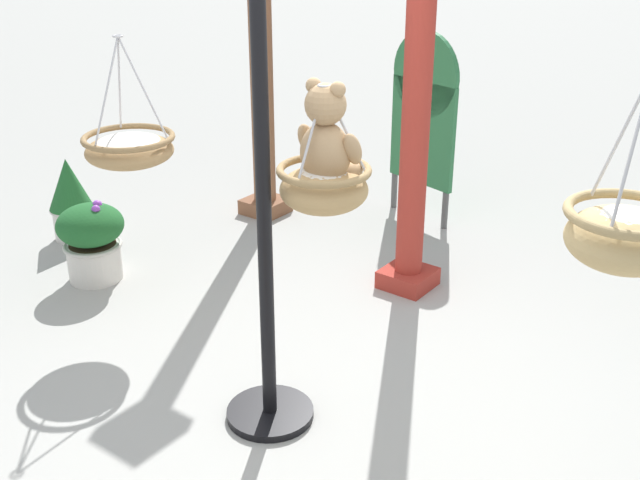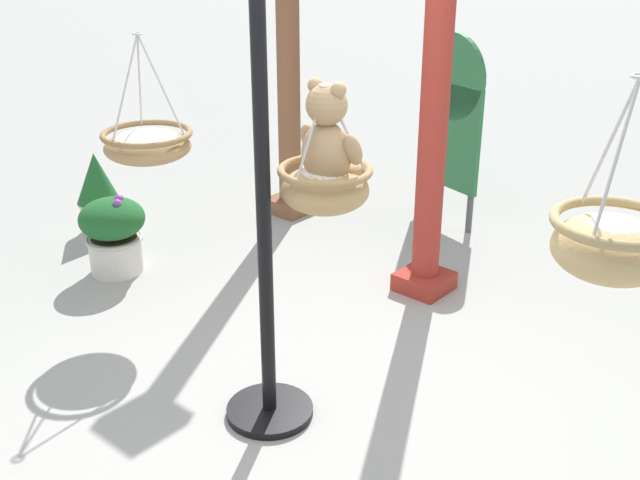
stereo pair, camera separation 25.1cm
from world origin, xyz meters
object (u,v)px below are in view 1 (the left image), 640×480
teddy_bear (327,140)px  greenhouse_pillar_right (260,35)px  hanging_basket_right_low (625,235)px  greenhouse_pillar_left (418,69)px  hanging_basket_left_high (129,148)px  display_sign_board (424,111)px  hanging_basket_with_teddy (324,186)px  display_pole_central (266,268)px  potted_plant_flowering_red (92,239)px  potted_plant_tall_leafy (70,198)px

teddy_bear → greenhouse_pillar_right: 2.68m
hanging_basket_right_low → greenhouse_pillar_left: size_ratio=0.23×
hanging_basket_left_high → display_sign_board: 2.43m
hanging_basket_right_low → teddy_bear: bearing=174.0°
greenhouse_pillar_left → hanging_basket_left_high: bearing=-135.8°
hanging_basket_with_teddy → hanging_basket_left_high: (-1.59, 0.19, -0.16)m
hanging_basket_right_low → hanging_basket_left_high: bearing=174.0°
display_pole_central → teddy_bear: 0.66m
hanging_basket_left_high → potted_plant_flowering_red: (-0.52, 0.03, -0.74)m
greenhouse_pillar_right → potted_plant_tall_leafy: (-0.83, -1.28, -1.12)m
display_pole_central → greenhouse_pillar_right: bearing=131.0°
hanging_basket_with_teddy → potted_plant_tall_leafy: (-2.79, 0.57, -0.87)m
hanging_basket_left_high → potted_plant_flowering_red: bearing=177.1°
potted_plant_tall_leafy → display_sign_board: display_sign_board is taller
hanging_basket_with_teddy → display_sign_board: hanging_basket_with_teddy is taller
hanging_basket_with_teddy → display_sign_board: (-0.91, 2.52, -0.31)m
display_pole_central → teddy_bear: display_pole_central is taller
display_pole_central → hanging_basket_right_low: display_pole_central is taller
hanging_basket_right_low → potted_plant_tall_leafy: 4.35m
teddy_bear → potted_plant_tall_leafy: size_ratio=0.76×
hanging_basket_with_teddy → display_pole_central: bearing=-121.0°
display_pole_central → potted_plant_tall_leafy: display_pole_central is taller
greenhouse_pillar_left → display_sign_board: 1.37m
hanging_basket_with_teddy → greenhouse_pillar_left: size_ratio=0.20×
display_pole_central → greenhouse_pillar_right: greenhouse_pillar_right is taller
teddy_bear → hanging_basket_right_low: 1.38m
teddy_bear → greenhouse_pillar_left: 1.43m
potted_plant_tall_leafy → display_sign_board: bearing=46.0°
display_pole_central → potted_plant_tall_leafy: 2.81m
display_pole_central → greenhouse_pillar_left: (-0.19, 1.66, 0.63)m
hanging_basket_with_teddy → potted_plant_flowering_red: bearing=174.0°
teddy_bear → display_sign_board: 2.71m
potted_plant_tall_leafy → teddy_bear: bearing=-11.0°
teddy_bear → potted_plant_tall_leafy: teddy_bear is taller
display_pole_central → hanging_basket_left_high: display_pole_central is taller
hanging_basket_left_high → display_sign_board: size_ratio=0.52×
hanging_basket_with_teddy → display_sign_board: size_ratio=0.39×
greenhouse_pillar_left → potted_plant_tall_leafy: bearing=-161.1°
display_pole_central → potted_plant_flowering_red: bearing=166.5°
display_pole_central → greenhouse_pillar_right: 2.84m
display_pole_central → hanging_basket_with_teddy: 0.47m
display_pole_central → hanging_basket_with_teddy: (0.15, 0.25, 0.36)m
hanging_basket_with_teddy → greenhouse_pillar_left: 1.47m
hanging_basket_right_low → greenhouse_pillar_right: (-3.34, 1.96, 0.09)m
hanging_basket_right_low → greenhouse_pillar_left: 2.30m
greenhouse_pillar_right → potted_plant_flowering_red: (-0.14, -1.62, -1.15)m
hanging_basket_left_high → hanging_basket_right_low: size_ratio=1.12×
potted_plant_tall_leafy → potted_plant_flowering_red: bearing=-26.7°
potted_plant_flowering_red → display_pole_central: bearing=-13.5°
hanging_basket_right_low → hanging_basket_with_teddy: bearing=175.0°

